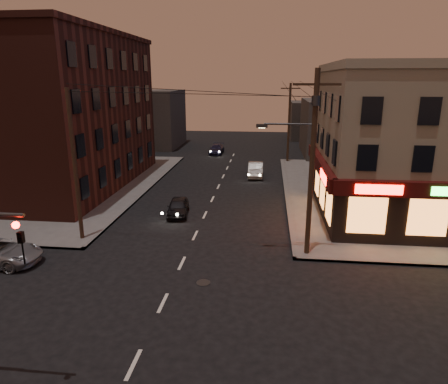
# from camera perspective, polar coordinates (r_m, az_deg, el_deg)

# --- Properties ---
(ground) EXTENTS (120.00, 120.00, 0.00)m
(ground) POSITION_cam_1_polar(r_m,az_deg,el_deg) (18.64, -8.72, -15.41)
(ground) COLOR black
(ground) RESTS_ON ground
(sidewalk_ne) EXTENTS (24.00, 28.00, 0.15)m
(sidewalk_ne) POSITION_cam_1_polar(r_m,az_deg,el_deg) (38.13, 26.92, -0.37)
(sidewalk_ne) COLOR #514F4C
(sidewalk_ne) RESTS_ON ground
(sidewalk_nw) EXTENTS (24.00, 28.00, 0.15)m
(sidewalk_nw) POSITION_cam_1_polar(r_m,az_deg,el_deg) (42.11, -26.10, 1.15)
(sidewalk_nw) COLOR #514F4C
(sidewalk_nw) RESTS_ON ground
(pizza_building) EXTENTS (15.85, 12.85, 10.50)m
(pizza_building) POSITION_cam_1_polar(r_m,az_deg,el_deg) (31.26, 27.99, 6.18)
(pizza_building) COLOR gray
(pizza_building) RESTS_ON sidewalk_ne
(brick_apartment) EXTENTS (12.00, 20.00, 13.00)m
(brick_apartment) POSITION_cam_1_polar(r_m,az_deg,el_deg) (39.32, -22.88, 10.35)
(brick_apartment) COLOR #431C15
(brick_apartment) RESTS_ON sidewalk_nw
(bg_building_ne_a) EXTENTS (10.00, 12.00, 7.00)m
(bg_building_ne_a) POSITION_cam_1_polar(r_m,az_deg,el_deg) (54.53, 16.58, 8.81)
(bg_building_ne_a) COLOR #3F3D3A
(bg_building_ne_a) RESTS_ON ground
(bg_building_nw) EXTENTS (9.00, 10.00, 8.00)m
(bg_building_nw) POSITION_cam_1_polar(r_m,az_deg,el_deg) (60.19, -10.72, 10.28)
(bg_building_nw) COLOR #3F3D3A
(bg_building_nw) RESTS_ON ground
(bg_building_ne_b) EXTENTS (8.00, 8.00, 6.00)m
(bg_building_ne_b) POSITION_cam_1_polar(r_m,az_deg,el_deg) (68.08, 12.87, 9.94)
(bg_building_ne_b) COLOR #3F3D3A
(bg_building_ne_b) RESTS_ON ground
(utility_pole_main) EXTENTS (4.20, 0.44, 10.00)m
(utility_pole_main) POSITION_cam_1_polar(r_m,az_deg,el_deg) (21.60, 12.23, 5.22)
(utility_pole_main) COLOR #382619
(utility_pole_main) RESTS_ON sidewalk_ne
(utility_pole_far) EXTENTS (0.26, 0.26, 9.00)m
(utility_pole_far) POSITION_cam_1_polar(r_m,az_deg,el_deg) (47.65, 9.26, 9.71)
(utility_pole_far) COLOR #382619
(utility_pole_far) RESTS_ON sidewalk_ne
(utility_pole_west) EXTENTS (0.24, 0.24, 9.00)m
(utility_pole_west) POSITION_cam_1_polar(r_m,az_deg,el_deg) (25.06, -20.52, 3.42)
(utility_pole_west) COLOR #382619
(utility_pole_west) RESTS_ON sidewalk_nw
(sedan_near) EXTENTS (1.88, 3.75, 1.23)m
(sedan_near) POSITION_cam_1_polar(r_m,az_deg,el_deg) (29.31, -6.59, -2.12)
(sedan_near) COLOR black
(sedan_near) RESTS_ON ground
(sedan_mid) EXTENTS (1.59, 4.31, 1.41)m
(sedan_mid) POSITION_cam_1_polar(r_m,az_deg,el_deg) (40.74, 4.53, 3.21)
(sedan_mid) COLOR slate
(sedan_mid) RESTS_ON ground
(sedan_far) EXTENTS (1.77, 4.17, 1.20)m
(sedan_far) POSITION_cam_1_polar(r_m,az_deg,el_deg) (53.14, -1.07, 6.13)
(sedan_far) COLOR black
(sedan_far) RESTS_ON ground
(fire_hydrant) EXTENTS (0.30, 0.30, 0.66)m
(fire_hydrant) POSITION_cam_1_polar(r_m,az_deg,el_deg) (23.32, 11.80, -7.47)
(fire_hydrant) COLOR #9F130E
(fire_hydrant) RESTS_ON sidewalk_ne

